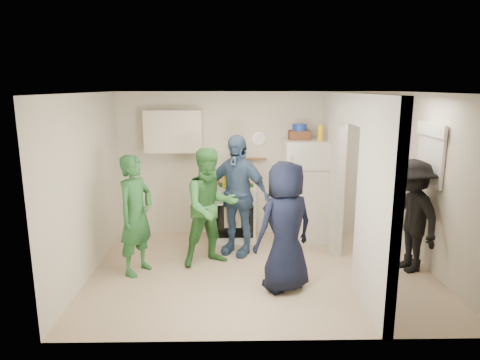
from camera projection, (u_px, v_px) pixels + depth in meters
name	position (u px, v px, depth m)	size (l,w,h in m)	color
floor	(262.00, 271.00, 6.10)	(4.80, 4.80, 0.00)	#C1AE88
wall_back	(256.00, 164.00, 7.50)	(4.80, 4.80, 0.00)	silver
wall_front	(275.00, 226.00, 4.18)	(4.80, 4.80, 0.00)	silver
wall_left	(86.00, 187.00, 5.79)	(3.40, 3.40, 0.00)	silver
wall_right	(437.00, 185.00, 5.88)	(3.40, 3.40, 0.00)	silver
ceiling	(264.00, 93.00, 5.57)	(4.80, 4.80, 0.00)	white
partition_pier_back	(332.00, 170.00, 6.93)	(0.12, 1.20, 2.50)	silver
partition_pier_front	(377.00, 208.00, 4.78)	(0.12, 1.20, 2.50)	silver
partition_header	(355.00, 108.00, 5.63)	(0.12, 1.00, 0.40)	silver
stove	(233.00, 212.00, 7.33)	(0.79, 0.66, 0.94)	white
upper_cabinet	(174.00, 131.00, 7.17)	(0.95, 0.34, 0.70)	silver
fridge	(304.00, 190.00, 7.24)	(0.71, 0.69, 1.72)	white
wicker_basket	(299.00, 135.00, 7.09)	(0.35, 0.25, 0.15)	brown
blue_bowl	(300.00, 127.00, 7.06)	(0.24, 0.24, 0.11)	#16359A
yellow_cup_stack_top	(320.00, 133.00, 6.94)	(0.09, 0.09, 0.25)	yellow
wall_clock	(259.00, 139.00, 7.38)	(0.22, 0.22, 0.03)	white
spice_shelf	(256.00, 159.00, 7.43)	(0.35, 0.08, 0.03)	olive
nook_window	(432.00, 154.00, 5.99)	(0.03, 0.70, 0.80)	black
nook_window_frame	(431.00, 154.00, 5.99)	(0.04, 0.76, 0.86)	white
nook_valance	(431.00, 129.00, 5.91)	(0.04, 0.82, 0.18)	white
yellow_cup_stack_stove	(225.00, 181.00, 6.99)	(0.09, 0.09, 0.25)	yellow
red_cup	(246.00, 185.00, 7.03)	(0.09, 0.09, 0.12)	#BD0C32
person_green_left	(136.00, 215.00, 5.91)	(0.61, 0.40, 1.69)	#2A6B2E
person_green_center	(211.00, 207.00, 6.21)	(0.84, 0.66, 1.73)	#3E873B
person_denim	(237.00, 195.00, 6.59)	(1.10, 0.46, 1.88)	#3A5B7F
person_navy	(285.00, 227.00, 5.42)	(0.83, 0.54, 1.69)	black
person_nook	(411.00, 216.00, 6.01)	(1.04, 0.60, 1.61)	black
bottle_a	(215.00, 177.00, 7.30)	(0.06, 0.06, 0.24)	brown
bottle_b	(221.00, 178.00, 7.11)	(0.06, 0.06, 0.31)	#15401B
bottle_c	(229.00, 176.00, 7.33)	(0.08, 0.08, 0.29)	silver
bottle_d	(234.00, 178.00, 7.14)	(0.06, 0.06, 0.29)	#5B3C10
bottle_e	(238.00, 175.00, 7.39)	(0.07, 0.07, 0.28)	#929BA2
bottle_f	(244.00, 178.00, 7.22)	(0.07, 0.07, 0.28)	#153C1A
bottle_g	(247.00, 176.00, 7.32)	(0.08, 0.08, 0.29)	brown
bottle_h	(214.00, 180.00, 7.08)	(0.06, 0.06, 0.25)	silver
bottle_i	(235.00, 177.00, 7.31)	(0.07, 0.07, 0.26)	#5A170F
bottle_j	(251.00, 179.00, 7.11)	(0.07, 0.07, 0.28)	#20541D
bottle_k	(219.00, 176.00, 7.24)	(0.06, 0.06, 0.32)	maroon
bottle_l	(240.00, 180.00, 7.05)	(0.06, 0.06, 0.27)	gray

